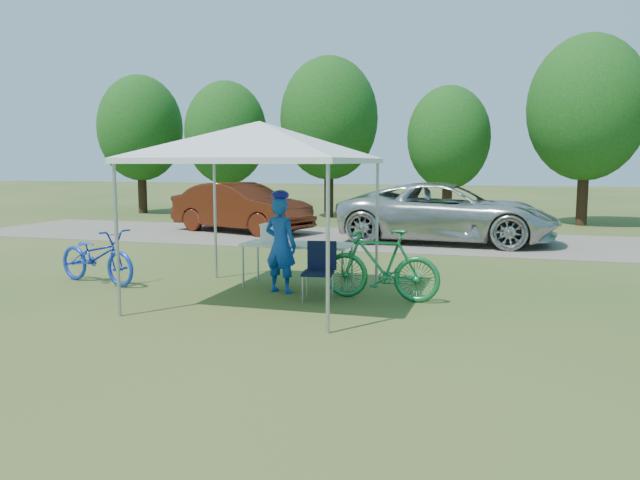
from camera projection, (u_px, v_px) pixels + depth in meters
The scene contains 13 objects.
ground at pixel (261, 300), 9.63m from camera, with size 100.00×100.00×0.00m, color #2D5119.
gravel_strip at pixel (370, 239), 17.23m from camera, with size 24.00×5.00×0.02m, color gray.
canopy at pixel (259, 126), 9.30m from camera, with size 4.53×4.53×3.00m.
treeline at pixel (399, 123), 22.62m from camera, with size 24.89×4.28×6.30m.
folding_table at pixel (298, 246), 10.55m from camera, with size 1.84×0.77×0.76m.
folding_chair at pixel (320, 265), 9.64m from camera, with size 0.52×0.54×0.90m.
cooler at pixel (275, 233), 10.65m from camera, with size 0.44×0.30×0.32m.
ice_cream_cup at pixel (321, 243), 10.38m from camera, with size 0.08×0.08×0.06m, color #BFD832.
cyclist at pixel (281, 245), 10.12m from camera, with size 0.57×0.37×1.56m, color #1444A9.
bike_blue at pixel (97, 256), 10.92m from camera, with size 0.64×1.84×0.97m, color blue.
bike_green at pixel (381, 265), 9.59m from camera, with size 0.52×1.84×1.11m, color #1A793E.
minivan at pixel (447, 213), 16.34m from camera, with size 2.61×5.65×1.57m, color beige.
sedan at pixel (241, 207), 18.82m from camera, with size 1.57×4.51×1.48m, color #541E0E.
Camera 1 is at (3.59, -8.78, 2.12)m, focal length 35.00 mm.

